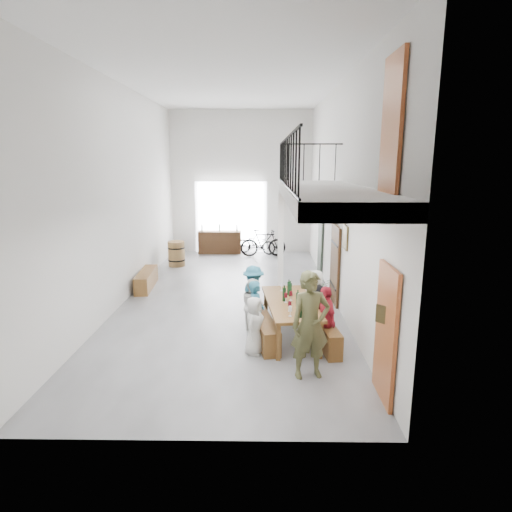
{
  "coord_description": "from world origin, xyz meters",
  "views": [
    {
      "loc": [
        0.84,
        -10.93,
        3.59
      ],
      "look_at": [
        0.68,
        -0.5,
        1.26
      ],
      "focal_mm": 30.0,
      "sensor_mm": 36.0,
      "label": 1
    }
  ],
  "objects_px": {
    "side_bench": "(146,280)",
    "serving_counter": "(220,242)",
    "tasting_table": "(291,305)",
    "host_standing": "(310,325)",
    "bench_inner": "(262,326)",
    "bicycle_near": "(256,243)",
    "oak_barrel": "(176,254)"
  },
  "relations": [
    {
      "from": "bench_inner",
      "to": "host_standing",
      "type": "bearing_deg",
      "value": -75.35
    },
    {
      "from": "bicycle_near",
      "to": "serving_counter",
      "type": "bearing_deg",
      "value": 109.07
    },
    {
      "from": "tasting_table",
      "to": "serving_counter",
      "type": "distance_m",
      "value": 8.6
    },
    {
      "from": "oak_barrel",
      "to": "bench_inner",
      "type": "bearing_deg",
      "value": -64.06
    },
    {
      "from": "tasting_table",
      "to": "serving_counter",
      "type": "xyz_separation_m",
      "value": [
        -2.26,
        8.29,
        -0.26
      ]
    },
    {
      "from": "bench_inner",
      "to": "oak_barrel",
      "type": "height_order",
      "value": "oak_barrel"
    },
    {
      "from": "bench_inner",
      "to": "side_bench",
      "type": "relative_size",
      "value": 1.23
    },
    {
      "from": "bench_inner",
      "to": "host_standing",
      "type": "distance_m",
      "value": 1.96
    },
    {
      "from": "oak_barrel",
      "to": "bicycle_near",
      "type": "distance_m",
      "value": 3.44
    },
    {
      "from": "oak_barrel",
      "to": "bicycle_near",
      "type": "height_order",
      "value": "oak_barrel"
    },
    {
      "from": "side_bench",
      "to": "oak_barrel",
      "type": "xyz_separation_m",
      "value": [
        0.36,
        2.64,
        0.19
      ]
    },
    {
      "from": "tasting_table",
      "to": "host_standing",
      "type": "height_order",
      "value": "host_standing"
    },
    {
      "from": "side_bench",
      "to": "bicycle_near",
      "type": "xyz_separation_m",
      "value": [
        3.11,
        4.71,
        0.17
      ]
    },
    {
      "from": "bench_inner",
      "to": "side_bench",
      "type": "xyz_separation_m",
      "value": [
        -3.34,
        3.48,
        -0.0
      ]
    },
    {
      "from": "side_bench",
      "to": "bicycle_near",
      "type": "distance_m",
      "value": 5.64
    },
    {
      "from": "host_standing",
      "to": "oak_barrel",
      "type": "bearing_deg",
      "value": 102.79
    },
    {
      "from": "host_standing",
      "to": "bicycle_near",
      "type": "height_order",
      "value": "host_standing"
    },
    {
      "from": "serving_counter",
      "to": "tasting_table",
      "type": "bearing_deg",
      "value": -75.26
    },
    {
      "from": "tasting_table",
      "to": "host_standing",
      "type": "xyz_separation_m",
      "value": [
        0.22,
        -1.6,
        0.21
      ]
    },
    {
      "from": "side_bench",
      "to": "bench_inner",
      "type": "bearing_deg",
      "value": -46.24
    },
    {
      "from": "bench_inner",
      "to": "serving_counter",
      "type": "height_order",
      "value": "serving_counter"
    },
    {
      "from": "side_bench",
      "to": "bicycle_near",
      "type": "height_order",
      "value": "bicycle_near"
    },
    {
      "from": "side_bench",
      "to": "serving_counter",
      "type": "relative_size",
      "value": 1.03
    },
    {
      "from": "oak_barrel",
      "to": "host_standing",
      "type": "xyz_separation_m",
      "value": [
        3.79,
        -7.78,
        0.49
      ]
    },
    {
      "from": "serving_counter",
      "to": "bench_inner",
      "type": "bearing_deg",
      "value": -79.02
    },
    {
      "from": "side_bench",
      "to": "serving_counter",
      "type": "bearing_deg",
      "value": 70.78
    },
    {
      "from": "side_bench",
      "to": "bicycle_near",
      "type": "bearing_deg",
      "value": 56.57
    },
    {
      "from": "bench_inner",
      "to": "host_standing",
      "type": "relative_size",
      "value": 1.15
    },
    {
      "from": "side_bench",
      "to": "host_standing",
      "type": "height_order",
      "value": "host_standing"
    },
    {
      "from": "oak_barrel",
      "to": "serving_counter",
      "type": "xyz_separation_m",
      "value": [
        1.3,
        2.12,
        0.01
      ]
    },
    {
      "from": "bicycle_near",
      "to": "host_standing",
      "type": "bearing_deg",
      "value": -152.95
    },
    {
      "from": "serving_counter",
      "to": "host_standing",
      "type": "relative_size",
      "value": 0.91
    }
  ]
}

